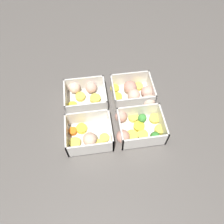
{
  "coord_description": "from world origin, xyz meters",
  "views": [
    {
      "loc": [
        -0.06,
        -0.41,
        0.66
      ],
      "look_at": [
        0.0,
        0.0,
        0.02
      ],
      "focal_mm": 35.0,
      "sensor_mm": 36.0,
      "label": 1
    }
  ],
  "objects_px": {
    "container_near_left": "(89,136)",
    "container_far_right": "(136,93)",
    "container_near_right": "(137,127)",
    "container_far_left": "(85,96)"
  },
  "relations": [
    {
      "from": "container_far_right",
      "to": "container_near_right",
      "type": "bearing_deg",
      "value": -99.9
    },
    {
      "from": "container_near_left",
      "to": "container_far_left",
      "type": "xyz_separation_m",
      "value": [
        0.0,
        0.17,
        -0.0
      ]
    },
    {
      "from": "container_near_left",
      "to": "container_near_right",
      "type": "xyz_separation_m",
      "value": [
        0.16,
        0.01,
        0.0
      ]
    },
    {
      "from": "container_far_left",
      "to": "container_far_right",
      "type": "height_order",
      "value": "same"
    },
    {
      "from": "container_far_left",
      "to": "container_far_right",
      "type": "bearing_deg",
      "value": -5.1
    },
    {
      "from": "container_far_left",
      "to": "container_far_right",
      "type": "xyz_separation_m",
      "value": [
        0.19,
        -0.02,
        0.0
      ]
    },
    {
      "from": "container_near_left",
      "to": "container_near_right",
      "type": "relative_size",
      "value": 0.81
    },
    {
      "from": "container_near_left",
      "to": "container_far_left",
      "type": "bearing_deg",
      "value": 89.72
    },
    {
      "from": "container_near_left",
      "to": "container_far_right",
      "type": "relative_size",
      "value": 0.9
    },
    {
      "from": "container_near_right",
      "to": "container_far_left",
      "type": "distance_m",
      "value": 0.23
    }
  ]
}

